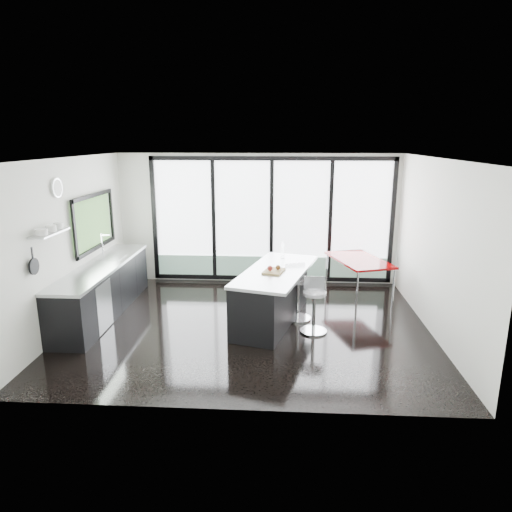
# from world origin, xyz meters

# --- Properties ---
(floor) EXTENTS (6.00, 5.00, 0.00)m
(floor) POSITION_xyz_m (0.00, 0.00, 0.00)
(floor) COLOR black
(floor) RESTS_ON ground
(ceiling) EXTENTS (6.00, 5.00, 0.00)m
(ceiling) POSITION_xyz_m (0.00, 0.00, 2.80)
(ceiling) COLOR white
(ceiling) RESTS_ON wall_back
(wall_back) EXTENTS (6.00, 0.09, 2.80)m
(wall_back) POSITION_xyz_m (0.27, 2.47, 1.27)
(wall_back) COLOR silver
(wall_back) RESTS_ON ground
(wall_front) EXTENTS (6.00, 0.00, 2.80)m
(wall_front) POSITION_xyz_m (0.00, -2.50, 1.40)
(wall_front) COLOR silver
(wall_front) RESTS_ON ground
(wall_left) EXTENTS (0.26, 5.00, 2.80)m
(wall_left) POSITION_xyz_m (-2.97, 0.27, 1.56)
(wall_left) COLOR silver
(wall_left) RESTS_ON ground
(wall_right) EXTENTS (0.00, 5.00, 2.80)m
(wall_right) POSITION_xyz_m (3.00, 0.00, 1.40)
(wall_right) COLOR silver
(wall_right) RESTS_ON ground
(counter_cabinets) EXTENTS (0.69, 3.24, 1.36)m
(counter_cabinets) POSITION_xyz_m (-2.67, 0.40, 0.46)
(counter_cabinets) COLOR black
(counter_cabinets) RESTS_ON floor
(island) EXTENTS (1.53, 2.46, 1.21)m
(island) POSITION_xyz_m (0.38, 0.26, 0.47)
(island) COLOR black
(island) RESTS_ON floor
(bar_stool_near) EXTENTS (0.45, 0.45, 0.70)m
(bar_stool_near) POSITION_xyz_m (1.08, -0.20, 0.35)
(bar_stool_near) COLOR silver
(bar_stool_near) RESTS_ON floor
(bar_stool_far) EXTENTS (0.61, 0.61, 0.76)m
(bar_stool_far) POSITION_xyz_m (0.83, 0.34, 0.38)
(bar_stool_far) COLOR silver
(bar_stool_far) RESTS_ON floor
(red_table) EXTENTS (1.27, 1.68, 0.80)m
(red_table) POSITION_xyz_m (2.06, 1.56, 0.40)
(red_table) COLOR #6E0001
(red_table) RESTS_ON floor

